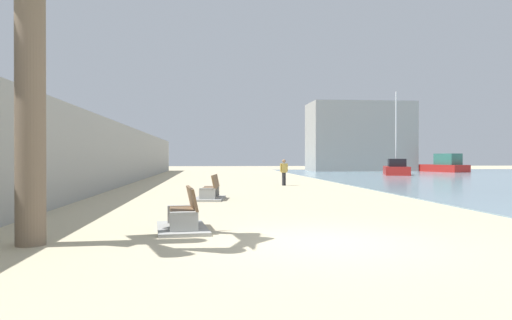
{
  "coord_description": "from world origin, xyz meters",
  "views": [
    {
      "loc": [
        -2.18,
        -9.16,
        1.67
      ],
      "look_at": [
        0.34,
        16.17,
        1.51
      ],
      "focal_mm": 33.3,
      "sensor_mm": 36.0,
      "label": 1
    }
  ],
  "objects_px": {
    "boat_far_right": "(444,165)",
    "boat_mid_bay": "(396,168)",
    "bench_far": "(210,194)",
    "bench_near": "(183,220)",
    "person_walking": "(284,171)"
  },
  "relations": [
    {
      "from": "bench_far",
      "to": "boat_mid_bay",
      "type": "distance_m",
      "value": 28.94
    },
    {
      "from": "bench_near",
      "to": "boat_mid_bay",
      "type": "bearing_deg",
      "value": 60.3
    },
    {
      "from": "bench_far",
      "to": "person_walking",
      "type": "distance_m",
      "value": 9.82
    },
    {
      "from": "boat_far_right",
      "to": "bench_far",
      "type": "bearing_deg",
      "value": -129.36
    },
    {
      "from": "bench_near",
      "to": "bench_far",
      "type": "bearing_deg",
      "value": 85.25
    },
    {
      "from": "boat_far_right",
      "to": "boat_mid_bay",
      "type": "height_order",
      "value": "boat_mid_bay"
    },
    {
      "from": "bench_near",
      "to": "person_walking",
      "type": "distance_m",
      "value": 17.28
    },
    {
      "from": "boat_mid_bay",
      "to": "boat_far_right",
      "type": "bearing_deg",
      "value": 43.02
    },
    {
      "from": "bench_near",
      "to": "person_walking",
      "type": "bearing_deg",
      "value": 73.28
    },
    {
      "from": "person_walking",
      "to": "boat_mid_bay",
      "type": "height_order",
      "value": "boat_mid_bay"
    },
    {
      "from": "bench_near",
      "to": "person_walking",
      "type": "relative_size",
      "value": 1.44
    },
    {
      "from": "boat_far_right",
      "to": "boat_mid_bay",
      "type": "relative_size",
      "value": 0.82
    },
    {
      "from": "bench_near",
      "to": "bench_far",
      "type": "relative_size",
      "value": 1.0
    },
    {
      "from": "bench_far",
      "to": "boat_far_right",
      "type": "height_order",
      "value": "boat_far_right"
    },
    {
      "from": "bench_near",
      "to": "boat_mid_bay",
      "type": "distance_m",
      "value": 35.8
    }
  ]
}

